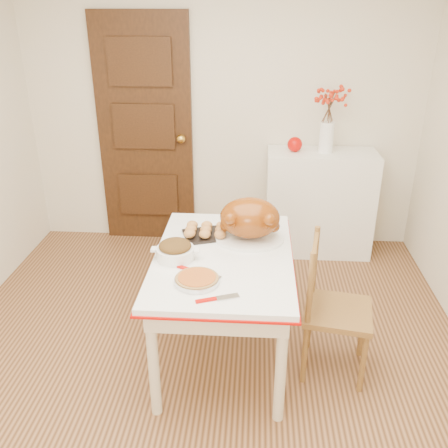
# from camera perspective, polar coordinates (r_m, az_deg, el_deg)

# --- Properties ---
(floor) EXTENTS (3.50, 4.00, 0.00)m
(floor) POSITION_cam_1_polar(r_m,az_deg,el_deg) (3.15, -2.80, -17.63)
(floor) COLOR #4A2C15
(floor) RESTS_ON ground
(wall_back) EXTENTS (3.50, 0.00, 2.50)m
(wall_back) POSITION_cam_1_polar(r_m,az_deg,el_deg) (4.41, -0.15, 13.30)
(wall_back) COLOR beige
(wall_back) RESTS_ON ground
(door_back) EXTENTS (0.85, 0.06, 2.06)m
(door_back) POSITION_cam_1_polar(r_m,az_deg,el_deg) (4.53, -9.18, 10.45)
(door_back) COLOR black
(door_back) RESTS_ON ground
(sideboard) EXTENTS (0.94, 0.42, 0.94)m
(sideboard) POSITION_cam_1_polar(r_m,az_deg,el_deg) (4.45, 11.01, 2.44)
(sideboard) COLOR white
(sideboard) RESTS_ON floor
(kitchen_table) EXTENTS (0.84, 1.23, 0.73)m
(kitchen_table) POSITION_cam_1_polar(r_m,az_deg,el_deg) (3.12, -0.06, -9.57)
(kitchen_table) COLOR white
(kitchen_table) RESTS_ON floor
(chair_oak) EXTENTS (0.46, 0.46, 0.89)m
(chair_oak) POSITION_cam_1_polar(r_m,az_deg,el_deg) (3.03, 13.23, -9.60)
(chair_oak) COLOR brown
(chair_oak) RESTS_ON floor
(berry_vase) EXTENTS (0.28, 0.28, 0.54)m
(berry_vase) POSITION_cam_1_polar(r_m,az_deg,el_deg) (4.23, 12.06, 11.72)
(berry_vase) COLOR white
(berry_vase) RESTS_ON sideboard
(apple) EXTENTS (0.13, 0.13, 0.13)m
(apple) POSITION_cam_1_polar(r_m,az_deg,el_deg) (4.26, 8.28, 9.20)
(apple) COLOR #B60802
(apple) RESTS_ON sideboard
(turkey_platter) EXTENTS (0.52, 0.47, 0.28)m
(turkey_platter) POSITION_cam_1_polar(r_m,az_deg,el_deg) (3.05, 3.04, 0.46)
(turkey_platter) COLOR #7C3006
(turkey_platter) RESTS_ON kitchen_table
(pumpkin_pie) EXTENTS (0.25, 0.25, 0.05)m
(pumpkin_pie) POSITION_cam_1_polar(r_m,az_deg,el_deg) (2.64, -3.19, -6.42)
(pumpkin_pie) COLOR #AB501B
(pumpkin_pie) RESTS_ON kitchen_table
(stuffing_dish) EXTENTS (0.34, 0.31, 0.11)m
(stuffing_dish) POSITION_cam_1_polar(r_m,az_deg,el_deg) (2.87, -5.72, -3.07)
(stuffing_dish) COLOR #392710
(stuffing_dish) RESTS_ON kitchen_table
(rolls_tray) EXTENTS (0.33, 0.30, 0.07)m
(rolls_tray) POSITION_cam_1_polar(r_m,az_deg,el_deg) (3.14, -2.13, -0.81)
(rolls_tray) COLOR #C17941
(rolls_tray) RESTS_ON kitchen_table
(pie_server) EXTENTS (0.24, 0.14, 0.01)m
(pie_server) POSITION_cam_1_polar(r_m,az_deg,el_deg) (2.51, -0.78, -8.68)
(pie_server) COLOR silver
(pie_server) RESTS_ON kitchen_table
(carving_knife) EXTENTS (0.28, 0.18, 0.01)m
(carving_knife) POSITION_cam_1_polar(r_m,az_deg,el_deg) (2.74, -3.00, -5.63)
(carving_knife) COLOR silver
(carving_knife) RESTS_ON kitchen_table
(drinking_glass) EXTENTS (0.08, 0.08, 0.12)m
(drinking_glass) POSITION_cam_1_polar(r_m,az_deg,el_deg) (3.35, 1.39, 1.34)
(drinking_glass) COLOR white
(drinking_glass) RESTS_ON kitchen_table
(shaker_pair) EXTENTS (0.10, 0.05, 0.09)m
(shaker_pair) POSITION_cam_1_polar(r_m,az_deg,el_deg) (3.30, 5.12, 0.62)
(shaker_pair) COLOR white
(shaker_pair) RESTS_ON kitchen_table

